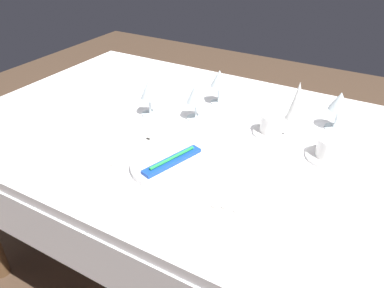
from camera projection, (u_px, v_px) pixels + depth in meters
name	position (u px, v px, depth m)	size (l,w,h in m)	color
ground_plane	(203.00, 274.00, 1.72)	(6.00, 6.00, 0.00)	#4C3828
dining_table	(206.00, 153.00, 1.38)	(1.80, 1.11, 0.74)	white
dinner_plate	(172.00, 165.00, 1.15)	(0.25, 0.25, 0.02)	white
toothbrush_package	(172.00, 160.00, 1.15)	(0.10, 0.21, 0.02)	blue
fork_outer	(136.00, 148.00, 1.25)	(0.03, 0.22, 0.00)	beige
dinner_knife	(221.00, 180.00, 1.10)	(0.02, 0.23, 0.00)	beige
spoon_soup	(233.00, 179.00, 1.10)	(0.03, 0.22, 0.01)	beige
spoon_dessert	(245.00, 180.00, 1.10)	(0.03, 0.23, 0.01)	beige
spoon_tea	(253.00, 186.00, 1.08)	(0.03, 0.21, 0.01)	beige
saucer_left	(271.00, 133.00, 1.33)	(0.13, 0.13, 0.01)	white
coffee_cup_left	(272.00, 123.00, 1.31)	(0.10, 0.08, 0.06)	white
saucer_right	(328.00, 157.00, 1.20)	(0.14, 0.14, 0.01)	white
coffee_cup_right	(331.00, 148.00, 1.18)	(0.11, 0.08, 0.06)	white
wine_glass_centre	(196.00, 95.00, 1.38)	(0.07, 0.07, 0.14)	silver
wine_glass_left	(339.00, 103.00, 1.31)	(0.07, 0.07, 0.14)	silver
wine_glass_right	(219.00, 80.00, 1.49)	(0.07, 0.07, 0.14)	silver
wine_glass_far	(149.00, 91.00, 1.41)	(0.07, 0.07, 0.14)	silver
napkin_folded	(297.00, 103.00, 1.36)	(0.07, 0.07, 0.16)	white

